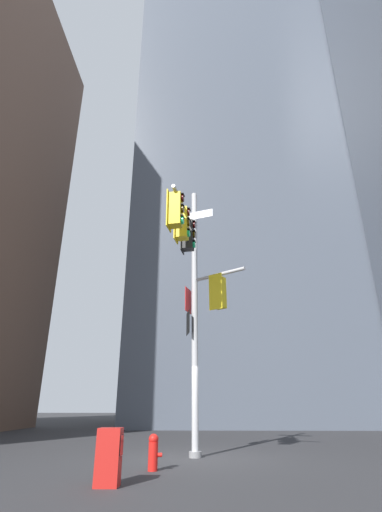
% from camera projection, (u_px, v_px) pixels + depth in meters
% --- Properties ---
extents(ground, '(120.00, 120.00, 0.00)m').
position_uv_depth(ground, '(195.00, 458.00, 10.49)').
color(ground, '#2D2D30').
extents(building_mid_block, '(17.63, 17.63, 47.03)m').
position_uv_depth(building_mid_block, '(235.00, 174.00, 38.27)').
color(building_mid_block, '#4C5460').
rests_on(building_mid_block, ground).
extents(signal_pole_assembly, '(2.48, 3.43, 8.64)m').
position_uv_depth(signal_pole_assembly, '(193.00, 270.00, 11.61)').
color(signal_pole_assembly, '#B2B2B5').
rests_on(signal_pole_assembly, ground).
extents(fire_hydrant, '(0.33, 0.23, 0.77)m').
position_uv_depth(fire_hydrant, '(153.00, 451.00, 8.54)').
color(fire_hydrant, red).
rests_on(fire_hydrant, ground).
extents(newspaper_box, '(0.45, 0.36, 0.99)m').
position_uv_depth(newspaper_box, '(109.00, 457.00, 6.94)').
color(newspaper_box, red).
rests_on(newspaper_box, ground).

